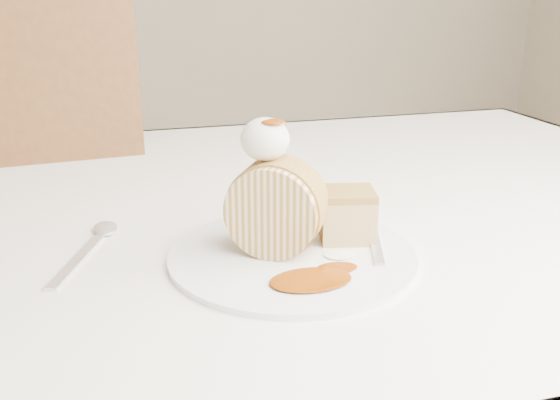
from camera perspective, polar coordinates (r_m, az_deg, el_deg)
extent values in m
cube|color=white|center=(0.80, -3.92, -1.65)|extent=(1.40, 0.90, 0.04)
cube|color=white|center=(1.25, -8.11, 0.27)|extent=(1.40, 0.01, 0.28)
cylinder|color=brown|center=(1.50, 17.28, -7.77)|extent=(0.06, 0.06, 0.71)
cube|color=brown|center=(1.34, -23.05, -5.60)|extent=(0.51, 0.51, 0.05)
cylinder|color=brown|center=(1.63, -14.50, -9.99)|extent=(0.04, 0.04, 0.46)
cylinder|color=white|center=(0.63, 1.12, -5.08)|extent=(0.30, 0.30, 0.01)
cylinder|color=beige|center=(0.62, -0.39, -0.74)|extent=(0.11, 0.09, 0.09)
cube|color=#A57E3E|center=(0.66, 6.14, -1.63)|extent=(0.07, 0.06, 0.05)
ellipsoid|color=white|center=(0.61, -1.39, 5.58)|extent=(0.05, 0.05, 0.04)
ellipsoid|color=#753004|center=(0.60, -0.63, 7.65)|extent=(0.02, 0.02, 0.01)
cube|color=silver|center=(0.66, 8.70, -3.91)|extent=(0.07, 0.15, 0.00)
cube|color=silver|center=(0.66, -18.05, -5.30)|extent=(0.08, 0.15, 0.00)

